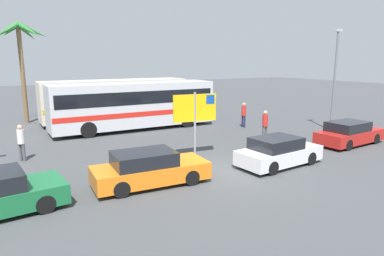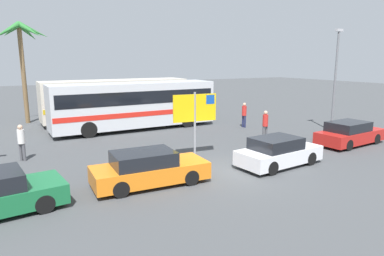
{
  "view_description": "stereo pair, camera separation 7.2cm",
  "coord_description": "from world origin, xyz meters",
  "px_view_note": "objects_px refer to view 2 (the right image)",
  "views": [
    {
      "loc": [
        -8.56,
        -11.32,
        4.68
      ],
      "look_at": [
        -0.14,
        3.41,
        1.3
      ],
      "focal_mm": 31.98,
      "sensor_mm": 36.0,
      "label": 1
    },
    {
      "loc": [
        -8.5,
        -11.35,
        4.68
      ],
      "look_at": [
        -0.14,
        3.41,
        1.3
      ],
      "focal_mm": 31.98,
      "sensor_mm": 36.0,
      "label": 2
    }
  ],
  "objects_px": {
    "pedestrian_by_bus": "(265,123)",
    "bus_front_coach": "(135,103)",
    "car_red": "(350,134)",
    "pedestrian_near_sign": "(21,140)",
    "pedestrian_crossing_lot": "(244,113)",
    "ferry_sign": "(196,110)",
    "car_orange": "(149,169)",
    "bus_rear_coach": "(116,98)",
    "car_white": "(278,152)"
  },
  "relations": [
    {
      "from": "pedestrian_by_bus",
      "to": "bus_front_coach",
      "type": "bearing_deg",
      "value": -125.59
    },
    {
      "from": "car_red",
      "to": "pedestrian_by_bus",
      "type": "height_order",
      "value": "pedestrian_by_bus"
    },
    {
      "from": "pedestrian_near_sign",
      "to": "pedestrian_crossing_lot",
      "type": "bearing_deg",
      "value": 136.2
    },
    {
      "from": "ferry_sign",
      "to": "car_orange",
      "type": "relative_size",
      "value": 0.72
    },
    {
      "from": "bus_front_coach",
      "to": "car_red",
      "type": "relative_size",
      "value": 2.52
    },
    {
      "from": "bus_rear_coach",
      "to": "car_orange",
      "type": "xyz_separation_m",
      "value": [
        -3.27,
        -14.42,
        -1.15
      ]
    },
    {
      "from": "car_white",
      "to": "pedestrian_crossing_lot",
      "type": "bearing_deg",
      "value": 57.26
    },
    {
      "from": "pedestrian_by_bus",
      "to": "ferry_sign",
      "type": "bearing_deg",
      "value": -61.59
    },
    {
      "from": "ferry_sign",
      "to": "bus_front_coach",
      "type": "bearing_deg",
      "value": 96.86
    },
    {
      "from": "ferry_sign",
      "to": "pedestrian_near_sign",
      "type": "distance_m",
      "value": 8.3
    },
    {
      "from": "ferry_sign",
      "to": "car_orange",
      "type": "distance_m",
      "value": 4.46
    },
    {
      "from": "car_white",
      "to": "pedestrian_near_sign",
      "type": "height_order",
      "value": "pedestrian_near_sign"
    },
    {
      "from": "car_orange",
      "to": "pedestrian_near_sign",
      "type": "xyz_separation_m",
      "value": [
        -3.97,
        5.87,
        0.39
      ]
    },
    {
      "from": "bus_rear_coach",
      "to": "car_red",
      "type": "distance_m",
      "value": 16.75
    },
    {
      "from": "car_white",
      "to": "pedestrian_crossing_lot",
      "type": "relative_size",
      "value": 2.38
    },
    {
      "from": "car_red",
      "to": "pedestrian_crossing_lot",
      "type": "xyz_separation_m",
      "value": [
        -2.02,
        6.93,
        0.4
      ]
    },
    {
      "from": "ferry_sign",
      "to": "car_white",
      "type": "height_order",
      "value": "ferry_sign"
    },
    {
      "from": "car_red",
      "to": "pedestrian_near_sign",
      "type": "distance_m",
      "value": 17.13
    },
    {
      "from": "ferry_sign",
      "to": "pedestrian_crossing_lot",
      "type": "xyz_separation_m",
      "value": [
        6.8,
        4.92,
        -1.29
      ]
    },
    {
      "from": "bus_front_coach",
      "to": "pedestrian_crossing_lot",
      "type": "xyz_separation_m",
      "value": [
        6.88,
        -3.24,
        -0.75
      ]
    },
    {
      "from": "bus_front_coach",
      "to": "car_red",
      "type": "height_order",
      "value": "bus_front_coach"
    },
    {
      "from": "car_red",
      "to": "car_orange",
      "type": "bearing_deg",
      "value": 177.65
    },
    {
      "from": "ferry_sign",
      "to": "car_red",
      "type": "xyz_separation_m",
      "value": [
        8.81,
        -2.0,
        -1.69
      ]
    },
    {
      "from": "bus_front_coach",
      "to": "bus_rear_coach",
      "type": "relative_size",
      "value": 1.0
    },
    {
      "from": "bus_rear_coach",
      "to": "pedestrian_near_sign",
      "type": "height_order",
      "value": "bus_rear_coach"
    },
    {
      "from": "car_white",
      "to": "pedestrian_near_sign",
      "type": "bearing_deg",
      "value": 142.26
    },
    {
      "from": "ferry_sign",
      "to": "car_white",
      "type": "relative_size",
      "value": 0.77
    },
    {
      "from": "ferry_sign",
      "to": "car_red",
      "type": "relative_size",
      "value": 0.73
    },
    {
      "from": "pedestrian_by_bus",
      "to": "pedestrian_near_sign",
      "type": "bearing_deg",
      "value": -84.18
    },
    {
      "from": "car_orange",
      "to": "pedestrian_crossing_lot",
      "type": "height_order",
      "value": "pedestrian_crossing_lot"
    },
    {
      "from": "car_orange",
      "to": "car_red",
      "type": "bearing_deg",
      "value": 4.79
    },
    {
      "from": "pedestrian_crossing_lot",
      "to": "bus_front_coach",
      "type": "bearing_deg",
      "value": -41.13
    },
    {
      "from": "ferry_sign",
      "to": "car_white",
      "type": "bearing_deg",
      "value": -42.93
    },
    {
      "from": "bus_rear_coach",
      "to": "pedestrian_by_bus",
      "type": "height_order",
      "value": "bus_rear_coach"
    },
    {
      "from": "bus_rear_coach",
      "to": "bus_front_coach",
      "type": "bearing_deg",
      "value": -89.11
    },
    {
      "from": "bus_rear_coach",
      "to": "car_white",
      "type": "relative_size",
      "value": 2.67
    },
    {
      "from": "bus_front_coach",
      "to": "pedestrian_by_bus",
      "type": "height_order",
      "value": "bus_front_coach"
    },
    {
      "from": "bus_front_coach",
      "to": "pedestrian_near_sign",
      "type": "relative_size",
      "value": 6.38
    },
    {
      "from": "pedestrian_crossing_lot",
      "to": "pedestrian_near_sign",
      "type": "distance_m",
      "value": 14.25
    },
    {
      "from": "pedestrian_crossing_lot",
      "to": "pedestrian_near_sign",
      "type": "bearing_deg",
      "value": -10.37
    },
    {
      "from": "pedestrian_crossing_lot",
      "to": "pedestrian_by_bus",
      "type": "relative_size",
      "value": 0.98
    },
    {
      "from": "pedestrian_near_sign",
      "to": "pedestrian_by_bus",
      "type": "relative_size",
      "value": 0.98
    },
    {
      "from": "bus_front_coach",
      "to": "pedestrian_near_sign",
      "type": "height_order",
      "value": "bus_front_coach"
    },
    {
      "from": "bus_front_coach",
      "to": "car_orange",
      "type": "xyz_separation_m",
      "value": [
        -3.34,
        -10.49,
        -1.15
      ]
    },
    {
      "from": "car_red",
      "to": "pedestrian_by_bus",
      "type": "relative_size",
      "value": 2.47
    },
    {
      "from": "car_red",
      "to": "pedestrian_near_sign",
      "type": "bearing_deg",
      "value": 157.24
    },
    {
      "from": "bus_rear_coach",
      "to": "car_white",
      "type": "distance_m",
      "value": 15.35
    },
    {
      "from": "bus_front_coach",
      "to": "bus_rear_coach",
      "type": "bearing_deg",
      "value": 90.89
    },
    {
      "from": "car_white",
      "to": "ferry_sign",
      "type": "bearing_deg",
      "value": 126.3
    },
    {
      "from": "pedestrian_crossing_lot",
      "to": "bus_rear_coach",
      "type": "bearing_deg",
      "value": -61.84
    }
  ]
}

